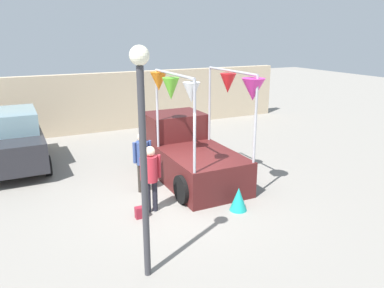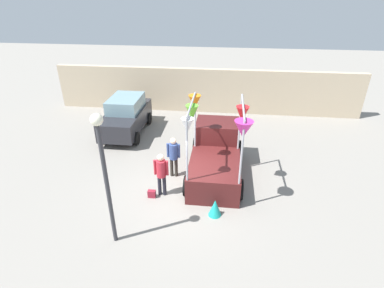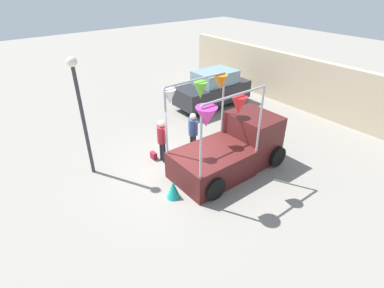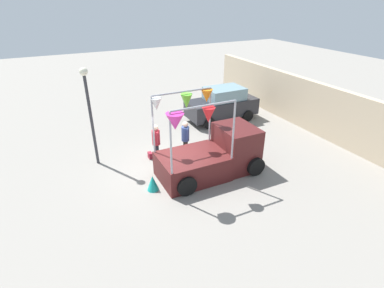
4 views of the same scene
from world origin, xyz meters
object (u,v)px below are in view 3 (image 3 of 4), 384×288
object	(u,v)px
parked_car	(213,89)
street_lamp	(80,102)
person_customer	(162,137)
handbag	(154,156)
folded_kite_bundle_teal	(173,190)
person_vendor	(193,130)
vendor_truck	(233,145)

from	to	relation	value
parked_car	street_lamp	bearing A→B (deg)	-75.32
person_customer	handbag	world-z (taller)	person_customer
person_customer	folded_kite_bundle_teal	xyz separation A→B (m)	(1.97, -0.89, -0.73)
parked_car	person_customer	bearing A→B (deg)	-60.11
person_customer	handbag	bearing A→B (deg)	-150.26
person_vendor	folded_kite_bundle_teal	world-z (taller)	person_vendor
street_lamp	folded_kite_bundle_teal	size ratio (longest dim) A/B	6.85
folded_kite_bundle_teal	parked_car	bearing A→B (deg)	129.40
person_vendor	folded_kite_bundle_teal	distance (m)	2.87
person_vendor	handbag	size ratio (longest dim) A/B	6.07
person_customer	vendor_truck	bearing A→B (deg)	44.46
vendor_truck	parked_car	world-z (taller)	vendor_truck
street_lamp	person_customer	bearing A→B (deg)	68.03
person_customer	handbag	xyz separation A→B (m)	(-0.35, -0.20, -0.89)
person_vendor	street_lamp	xyz separation A→B (m)	(-1.17, -3.63, 1.64)
folded_kite_bundle_teal	handbag	bearing A→B (deg)	163.39
parked_car	folded_kite_bundle_teal	bearing A→B (deg)	-50.60
person_customer	person_vendor	world-z (taller)	person_vendor
vendor_truck	parked_car	size ratio (longest dim) A/B	1.02
parked_car	handbag	xyz separation A→B (m)	(2.54, -5.23, -0.80)
person_customer	parked_car	bearing A→B (deg)	119.89
handbag	folded_kite_bundle_teal	distance (m)	2.43
parked_car	street_lamp	world-z (taller)	street_lamp
parked_car	person_vendor	distance (m)	4.88
vendor_truck	handbag	size ratio (longest dim) A/B	14.57
person_vendor	vendor_truck	bearing A→B (deg)	18.69
person_vendor	folded_kite_bundle_teal	xyz separation A→B (m)	(1.75, -2.16, -0.73)
vendor_truck	folded_kite_bundle_teal	xyz separation A→B (m)	(0.12, -2.71, -0.58)
parked_car	person_customer	distance (m)	5.80
vendor_truck	street_lamp	size ratio (longest dim) A/B	0.99
handbag	parked_car	bearing A→B (deg)	115.91
street_lamp	person_vendor	bearing A→B (deg)	72.07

